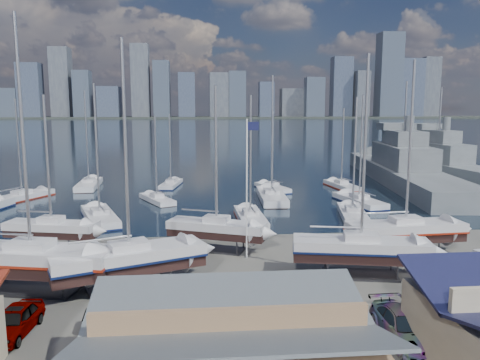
{
  "coord_description": "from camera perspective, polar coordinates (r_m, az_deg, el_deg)",
  "views": [
    {
      "loc": [
        -1.25,
        -44.48,
        12.34
      ],
      "look_at": [
        3.41,
        8.0,
        4.28
      ],
      "focal_mm": 35.0,
      "sensor_mm": 36.0,
      "label": 1
    }
  ],
  "objects": [
    {
      "name": "ground",
      "position": [
        36.65,
        -2.88,
        -10.99
      ],
      "size": [
        1400.0,
        1400.0,
        0.0
      ],
      "primitive_type": "plane",
      "color": "#605E59",
      "rests_on": "ground"
    },
    {
      "name": "water",
      "position": [
        344.71,
        -4.9,
        6.59
      ],
      "size": [
        1400.0,
        600.0,
        0.4
      ],
      "primitive_type": "cube",
      "color": "#182439",
      "rests_on": "ground"
    },
    {
      "name": "far_shore",
      "position": [
        604.59,
        -5.0,
        7.6
      ],
      "size": [
        1400.0,
        80.0,
        2.2
      ],
      "primitive_type": "cube",
      "color": "#2D332D",
      "rests_on": "ground"
    },
    {
      "name": "skyline",
      "position": [
        598.88,
        -5.81,
        11.21
      ],
      "size": [
        639.14,
        43.8,
        107.69
      ],
      "color": "#475166",
      "rests_on": "far_shore"
    },
    {
      "name": "shed_grey",
      "position": [
        21.14,
        -1.13,
        -20.13
      ],
      "size": [
        12.6,
        8.4,
        4.17
      ],
      "color": "#8C6B4C",
      "rests_on": "ground"
    },
    {
      "name": "sailboat_cradle_1",
      "position": [
        35.23,
        -24.08,
        -8.82
      ],
      "size": [
        11.92,
        5.62,
        18.39
      ],
      "rotation": [
        0.0,
        0.0,
        -0.22
      ],
      "color": "#2D2D33",
      "rests_on": "ground"
    },
    {
      "name": "sailboat_cradle_2",
      "position": [
        44.49,
        -21.98,
        -5.46
      ],
      "size": [
        8.45,
        4.06,
        13.5
      ],
      "rotation": [
        0.0,
        0.0,
        -0.23
      ],
      "color": "#2D2D33",
      "rests_on": "ground"
    },
    {
      "name": "sailboat_cradle_3",
      "position": [
        33.43,
        -13.31,
        -9.36
      ],
      "size": [
        10.79,
        6.74,
        16.85
      ],
      "rotation": [
        0.0,
        0.0,
        0.4
      ],
      "color": "#2D2D33",
      "rests_on": "ground"
    },
    {
      "name": "sailboat_cradle_4",
      "position": [
        41.13,
        -2.87,
        -5.89
      ],
      "size": [
        8.92,
        5.53,
        14.26
      ],
      "rotation": [
        0.0,
        0.0,
        -0.39
      ],
      "color": "#2D2D33",
      "rests_on": "ground"
    },
    {
      "name": "sailboat_cradle_5",
      "position": [
        36.07,
        14.51,
        -8.12
      ],
      "size": [
        10.36,
        4.7,
        16.15
      ],
      "rotation": [
        0.0,
        0.0,
        -0.2
      ],
      "color": "#2D2D33",
      "rests_on": "ground"
    },
    {
      "name": "sailboat_cradle_6",
      "position": [
        42.42,
        19.51,
        -5.81
      ],
      "size": [
        10.23,
        3.47,
        16.24
      ],
      "rotation": [
        0.0,
        0.0,
        0.07
      ],
      "color": "#2D2D33",
      "rests_on": "ground"
    },
    {
      "name": "sailboat_moored_1",
      "position": [
        70.41,
        -25.03,
        -1.97
      ],
      "size": [
        6.76,
        9.72,
        14.29
      ],
      "rotation": [
        0.0,
        0.0,
        1.1
      ],
      "color": "black",
      "rests_on": "water"
    },
    {
      "name": "sailboat_moored_2",
      "position": [
        77.25,
        -17.93,
        -0.68
      ],
      "size": [
        3.65,
        10.64,
        15.8
      ],
      "rotation": [
        0.0,
        0.0,
        1.64
      ],
      "color": "black",
      "rests_on": "water"
    },
    {
      "name": "sailboat_moored_3",
      "position": [
        54.15,
        -16.71,
        -4.52
      ],
      "size": [
        6.3,
        10.88,
        15.71
      ],
      "rotation": [
        0.0,
        0.0,
        1.91
      ],
      "color": "black",
      "rests_on": "water"
    },
    {
      "name": "sailboat_moored_4",
      "position": [
        63.16,
        -10.08,
        -2.4
      ],
      "size": [
        5.49,
        8.08,
        11.95
      ],
      "rotation": [
        0.0,
        0.0,
        2.03
      ],
      "color": "black",
      "rests_on": "water"
    },
    {
      "name": "sailboat_moored_5",
      "position": [
        75.33,
        -8.41,
        -0.59
      ],
      "size": [
        3.53,
        8.35,
        12.1
      ],
      "rotation": [
        0.0,
        0.0,
        1.41
      ],
      "color": "black",
      "rests_on": "water"
    },
    {
      "name": "sailboat_moored_6",
      "position": [
        51.7,
        1.27,
        -4.77
      ],
      "size": [
        3.01,
        9.72,
        14.41
      ],
      "rotation": [
        0.0,
        0.0,
        1.6
      ],
      "color": "black",
      "rests_on": "water"
    },
    {
      "name": "sailboat_moored_7",
      "position": [
        63.56,
        3.86,
        -2.22
      ],
      "size": [
        3.7,
        11.68,
        17.45
      ],
      "rotation": [
        0.0,
        0.0,
        1.53
      ],
      "color": "black",
      "rests_on": "water"
    },
    {
      "name": "sailboat_moored_8",
      "position": [
        71.41,
        3.96,
        -1.02
      ],
      "size": [
        4.75,
        8.65,
        12.46
      ],
      "rotation": [
        0.0,
        0.0,
        1.88
      ],
      "color": "black",
      "rests_on": "water"
    },
    {
      "name": "sailboat_moored_9",
      "position": [
        54.93,
        13.55,
        -4.19
      ],
      "size": [
        4.44,
        9.79,
        14.27
      ],
      "rotation": [
        0.0,
        0.0,
        1.37
      ],
      "color": "black",
      "rests_on": "water"
    },
    {
      "name": "sailboat_moored_10",
      "position": [
        62.82,
        14.31,
        -2.62
      ],
      "size": [
        4.65,
        10.18,
        14.69
      ],
      "rotation": [
        0.0,
        0.0,
        1.77
      ],
      "color": "black",
      "rests_on": "water"
    },
    {
      "name": "sailboat_moored_11",
      "position": [
        74.94,
        12.25,
        -0.74
      ],
      "size": [
        3.67,
        8.95,
        12.99
      ],
      "rotation": [
        0.0,
        0.0,
        1.72
      ],
      "color": "black",
      "rests_on": "water"
    },
    {
      "name": "naval_ship_east",
      "position": [
        83.33,
        19.15,
        0.85
      ],
      "size": [
        14.43,
        50.37,
        18.48
      ],
      "rotation": [
        0.0,
        0.0,
        1.44
      ],
      "color": "slate",
      "rests_on": "water"
    },
    {
      "name": "naval_ship_west",
      "position": [
        97.82,
        22.85,
        1.75
      ],
      "size": [
        11.91,
        42.21,
        17.75
      ],
      "rotation": [
        0.0,
        0.0,
        1.7
      ],
      "color": "slate",
      "rests_on": "water"
    },
    {
      "name": "car_a",
      "position": [
        29.58,
        -25.8,
        -15.2
      ],
      "size": [
        2.25,
        4.77,
        1.58
      ],
      "primitive_type": "imported",
      "rotation": [
        0.0,
        0.0,
        -0.09
      ],
      "color": "gray",
      "rests_on": "ground"
    },
    {
      "name": "car_b",
      "position": [
        28.31,
        -13.95,
        -15.8
      ],
      "size": [
        4.52,
        1.94,
        1.45
      ],
      "primitive_type": "imported",
      "rotation": [
        0.0,
        0.0,
        1.67
      ],
      "color": "gray",
      "rests_on": "ground"
    },
    {
      "name": "car_c",
      "position": [
        29.86,
        10.64,
        -14.29
      ],
      "size": [
        4.16,
        5.98,
        1.52
      ],
      "primitive_type": "imported",
      "rotation": [
        0.0,
        0.0,
        0.33
      ],
      "color": "gray",
      "rests_on": "ground"
    },
    {
      "name": "car_d",
      "position": [
        27.66,
        19.38,
        -16.48
      ],
      "size": [
        2.36,
        5.56,
        1.6
      ],
      "primitive_type": "imported",
      "rotation": [
        0.0,
        0.0,
        0.02
      ],
      "color": "gray",
      "rests_on": "ground"
    },
    {
      "name": "flagpole",
      "position": [
        38.08,
        0.95,
        0.05
      ],
      "size": [
        1.02,
        0.12,
        11.54
      ],
      "color": "white",
      "rests_on": "ground"
    }
  ]
}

